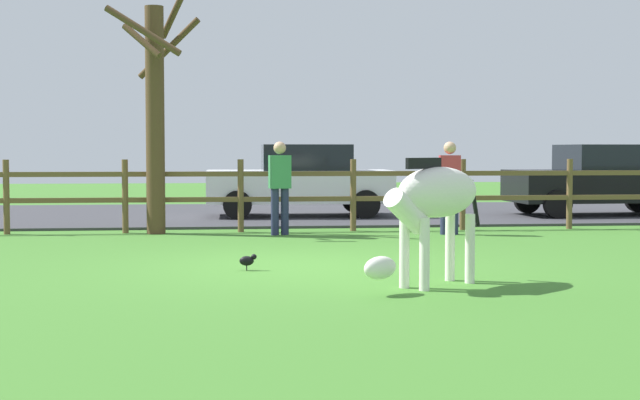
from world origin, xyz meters
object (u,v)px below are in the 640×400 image
Objects in this scene: bare_tree at (155,109)px; parked_car_black at (602,179)px; zebra at (433,202)px; crow_on_grass at (248,260)px; visitor_right_of_tree at (450,183)px; parked_car_white at (301,180)px; visitor_left_of_tree at (280,183)px.

parked_car_black is at bearing 17.47° from bare_tree.
parked_car_black is at bearing 58.04° from zebra.
zebra is 7.53× the size of crow_on_grass.
visitor_right_of_tree is at bearing 50.67° from crow_on_grass.
bare_tree is 1.08× the size of parked_car_black.
visitor_right_of_tree is at bearing -139.62° from parked_car_black.
crow_on_grass is 0.05× the size of parked_car_black.
zebra is at bearing -86.98° from parked_car_white.
visitor_right_of_tree reaches higher than parked_car_white.
parked_car_white is at bearing 80.59° from crow_on_grass.
visitor_right_of_tree reaches higher than crow_on_grass.
visitor_left_of_tree is at bearing 81.41° from crow_on_grass.
visitor_right_of_tree is (1.73, 6.07, -0.02)m from zebra.
parked_car_white is at bearing 49.82° from bare_tree.
bare_tree reaches higher than parked_car_white.
bare_tree is at bearing -162.53° from parked_car_black.
bare_tree is 1.09× the size of parked_car_white.
visitor_left_of_tree is at bearing -12.77° from bare_tree.
visitor_right_of_tree is (3.70, 4.52, 0.78)m from crow_on_grass.
parked_car_white reaches higher than crow_on_grass.
visitor_left_of_tree is (-0.72, -3.92, 0.06)m from parked_car_white.
bare_tree reaches higher than crow_on_grass.
zebra reaches higher than crow_on_grass.
visitor_left_of_tree is at bearing 101.27° from zebra.
visitor_right_of_tree is at bearing -61.42° from parked_car_white.
parked_car_black reaches higher than crow_on_grass.
visitor_right_of_tree reaches higher than zebra.
bare_tree is 7.73m from zebra.
crow_on_grass is at bearing -74.51° from bare_tree.
visitor_left_of_tree is (0.72, 4.76, 0.78)m from crow_on_grass.
visitor_left_of_tree is 2.99m from visitor_right_of_tree.
parked_car_black is (6.13, 9.82, -0.08)m from zebra.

